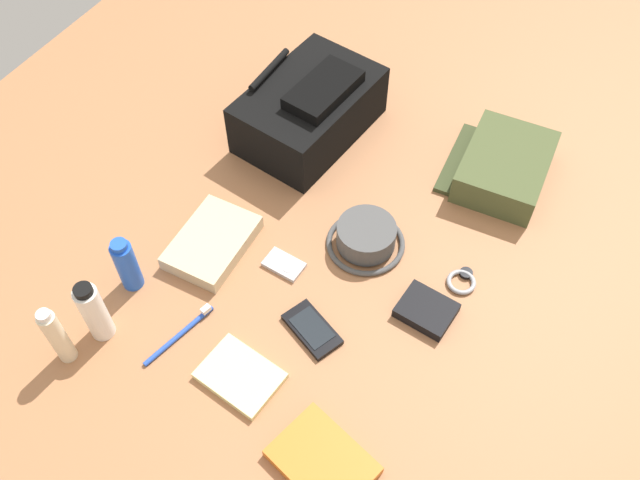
% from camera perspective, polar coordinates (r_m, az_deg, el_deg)
% --- Properties ---
extents(ground_plane, '(2.64, 2.02, 0.02)m').
position_cam_1_polar(ground_plane, '(1.52, 0.00, -1.16)').
color(ground_plane, '#A36942').
rests_on(ground_plane, ground).
extents(backpack, '(0.37, 0.26, 0.17)m').
position_cam_1_polar(backpack, '(1.69, -0.85, 10.69)').
color(backpack, black).
rests_on(backpack, ground_plane).
extents(toiletry_pouch, '(0.26, 0.25, 0.08)m').
position_cam_1_polar(toiletry_pouch, '(1.67, 14.81, 5.87)').
color(toiletry_pouch, '#47512D').
rests_on(toiletry_pouch, ground_plane).
extents(bucket_hat, '(0.17, 0.17, 0.06)m').
position_cam_1_polar(bucket_hat, '(1.50, 3.80, 0.21)').
color(bucket_hat, '#4C4C4C').
rests_on(bucket_hat, ground_plane).
extents(lotion_bottle, '(0.03, 0.03, 0.16)m').
position_cam_1_polar(lotion_bottle, '(1.40, -20.80, -7.40)').
color(lotion_bottle, beige).
rests_on(lotion_bottle, ground_plane).
extents(toothpaste_tube, '(0.05, 0.05, 0.16)m').
position_cam_1_polar(toothpaste_tube, '(1.40, -18.08, -5.62)').
color(toothpaste_tube, white).
rests_on(toothpaste_tube, ground_plane).
extents(deodorant_spray, '(0.04, 0.04, 0.14)m').
position_cam_1_polar(deodorant_spray, '(1.46, -15.60, -1.96)').
color(deodorant_spray, blue).
rests_on(deodorant_spray, ground_plane).
extents(paperback_novel, '(0.17, 0.20, 0.02)m').
position_cam_1_polar(paperback_novel, '(1.29, 0.22, -17.76)').
color(paperback_novel, orange).
rests_on(paperback_novel, ground_plane).
extents(cell_phone, '(0.11, 0.14, 0.01)m').
position_cam_1_polar(cell_phone, '(1.40, -0.66, -7.34)').
color(cell_phone, black).
rests_on(cell_phone, ground_plane).
extents(media_player, '(0.06, 0.09, 0.01)m').
position_cam_1_polar(media_player, '(1.48, -2.97, -2.03)').
color(media_player, '#B7B7BC').
rests_on(media_player, ground_plane).
extents(wristwatch, '(0.07, 0.06, 0.01)m').
position_cam_1_polar(wristwatch, '(1.49, 11.58, -3.31)').
color(wristwatch, '#99999E').
rests_on(wristwatch, ground_plane).
extents(toothbrush, '(0.17, 0.05, 0.02)m').
position_cam_1_polar(toothbrush, '(1.42, -11.20, -7.39)').
color(toothbrush, blue).
rests_on(toothbrush, ground_plane).
extents(wallet, '(0.10, 0.12, 0.02)m').
position_cam_1_polar(wallet, '(1.43, 8.73, -5.73)').
color(wallet, black).
rests_on(wallet, ground_plane).
extents(notepad, '(0.13, 0.16, 0.02)m').
position_cam_1_polar(notepad, '(1.36, -6.58, -11.02)').
color(notepad, beige).
rests_on(notepad, ground_plane).
extents(folded_towel, '(0.21, 0.15, 0.04)m').
position_cam_1_polar(folded_towel, '(1.52, -8.84, -0.20)').
color(folded_towel, '#C6B289').
rests_on(folded_towel, ground_plane).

